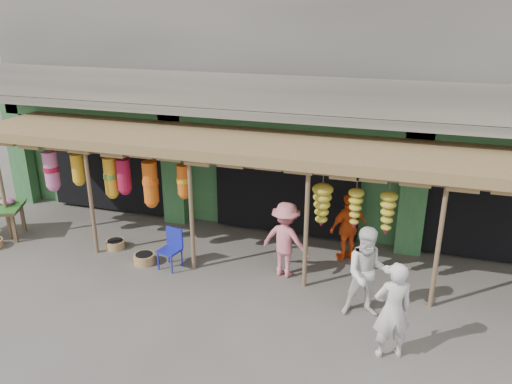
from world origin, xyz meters
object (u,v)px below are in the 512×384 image
(person_front, at_px, (392,311))
(person_shopper, at_px, (286,240))
(person_right, at_px, (368,273))
(blue_chair, at_px, (172,246))
(person_vendor, at_px, (348,227))

(person_front, distance_m, person_shopper, 3.10)
(person_front, xyz_separation_m, person_right, (-0.50, 1.07, 0.02))
(person_front, distance_m, person_right, 1.18)
(person_front, height_order, person_right, person_right)
(blue_chair, height_order, person_vendor, person_vendor)
(person_front, bearing_deg, blue_chair, -40.90)
(person_right, height_order, person_shopper, person_right)
(blue_chair, height_order, person_right, person_right)
(person_front, relative_size, person_vendor, 1.09)
(blue_chair, distance_m, person_vendor, 3.97)
(person_vendor, xyz_separation_m, person_shopper, (-1.17, -1.12, 0.04))
(person_front, xyz_separation_m, person_shopper, (-2.31, 2.07, -0.03))
(blue_chair, relative_size, person_vendor, 0.57)
(person_vendor, bearing_deg, blue_chair, -19.05)
(person_front, height_order, person_shopper, person_front)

